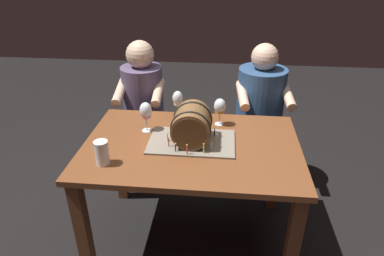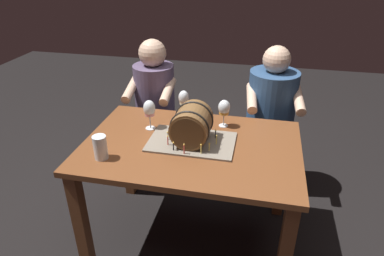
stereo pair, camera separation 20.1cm
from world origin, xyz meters
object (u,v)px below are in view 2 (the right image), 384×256
object	(u,v)px
person_seated_right	(269,124)
wine_glass_rose	(149,109)
wine_glass_white	(184,99)
beer_pint	(100,148)
barrel_cake	(192,127)
person_seated_left	(156,115)
dining_table	(191,160)
wine_glass_amber	(224,108)

from	to	relation	value
person_seated_right	wine_glass_rose	bearing A→B (deg)	-141.83
wine_glass_white	person_seated_right	xyz separation A→B (m)	(0.60, 0.39, -0.32)
beer_pint	barrel_cake	bearing A→B (deg)	30.57
wine_glass_rose	person_seated_left	xyz separation A→B (m)	(-0.17, 0.60, -0.34)
barrel_cake	person_seated_left	world-z (taller)	person_seated_left
person_seated_left	beer_pint	bearing A→B (deg)	-89.42
person_seated_left	person_seated_right	bearing A→B (deg)	0.03
dining_table	person_seated_right	size ratio (longest dim) A/B	1.10
wine_glass_amber	wine_glass_rose	world-z (taller)	wine_glass_rose
person_seated_left	person_seated_right	xyz separation A→B (m)	(0.93, 0.00, 0.02)
dining_table	person_seated_left	xyz separation A→B (m)	(-0.47, 0.74, -0.09)
wine_glass_rose	person_seated_left	bearing A→B (deg)	105.42
wine_glass_white	person_seated_left	distance (m)	0.62
wine_glass_white	barrel_cake	bearing A→B (deg)	-68.88
wine_glass_white	person_seated_right	distance (m)	0.78
wine_glass_rose	person_seated_right	distance (m)	1.03
dining_table	beer_pint	size ratio (longest dim) A/B	9.33
dining_table	barrel_cake	xyz separation A→B (m)	(0.00, 0.02, 0.22)
barrel_cake	wine_glass_rose	size ratio (longest dim) A/B	2.61
dining_table	wine_glass_rose	distance (m)	0.42
person_seated_right	person_seated_left	bearing A→B (deg)	-179.97
person_seated_left	barrel_cake	bearing A→B (deg)	-57.11
dining_table	wine_glass_amber	bearing A→B (deg)	60.12
barrel_cake	beer_pint	distance (m)	0.53
dining_table	barrel_cake	world-z (taller)	barrel_cake
wine_glass_rose	person_seated_right	size ratio (longest dim) A/B	0.17
barrel_cake	person_seated_left	distance (m)	0.92
wine_glass_amber	beer_pint	world-z (taller)	wine_glass_amber
wine_glass_rose	wine_glass_white	size ratio (longest dim) A/B	1.02
wine_glass_rose	beer_pint	size ratio (longest dim) A/B	1.42
wine_glass_white	person_seated_left	bearing A→B (deg)	131.06
barrel_cake	wine_glass_amber	xyz separation A→B (m)	(0.16, 0.26, 0.02)
barrel_cake	person_seated_left	xyz separation A→B (m)	(-0.47, 0.72, -0.31)
barrel_cake	wine_glass_rose	distance (m)	0.33
beer_pint	wine_glass_white	bearing A→B (deg)	61.54
barrel_cake	person_seated_right	distance (m)	0.91
wine_glass_rose	wine_glass_white	world-z (taller)	wine_glass_rose
barrel_cake	wine_glass_white	distance (m)	0.36
wine_glass_rose	person_seated_right	bearing A→B (deg)	38.17
wine_glass_rose	beer_pint	xyz separation A→B (m)	(-0.16, -0.39, -0.07)
barrel_cake	wine_glass_amber	bearing A→B (deg)	58.64
wine_glass_rose	wine_glass_amber	bearing A→B (deg)	16.38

